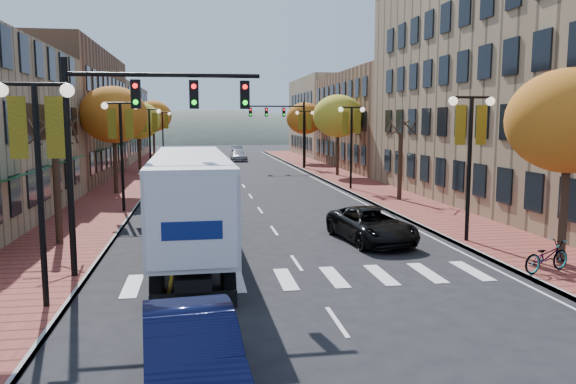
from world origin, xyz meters
name	(u,v)px	position (x,y,z in m)	size (l,w,h in m)	color
ground	(320,297)	(0.00, 0.00, 0.00)	(200.00, 200.00, 0.00)	black
sidewalk_left	(131,181)	(-9.00, 32.50, 0.07)	(4.00, 85.00, 0.15)	brown
sidewalk_right	(341,177)	(9.00, 32.50, 0.07)	(4.00, 85.00, 0.15)	brown
building_left_mid	(38,115)	(-17.00, 36.00, 5.50)	(12.00, 24.00, 11.00)	brown
building_left_far	(92,123)	(-17.00, 61.00, 4.75)	(12.00, 26.00, 9.50)	#9E8966
building_right_near	(564,80)	(18.50, 16.00, 7.50)	(15.00, 28.00, 15.00)	#997F5B
building_right_mid	(406,121)	(18.50, 42.00, 5.00)	(15.00, 24.00, 10.00)	brown
building_right_far	(351,117)	(18.50, 64.00, 5.50)	(15.00, 20.00, 11.00)	#9E8966
tree_left_a	(57,192)	(-9.00, 8.00, 2.25)	(0.28, 0.28, 4.20)	#382619
tree_left_b	(113,115)	(-9.00, 24.00, 5.45)	(4.48, 4.48, 7.21)	#382619
tree_left_c	(139,121)	(-9.00, 40.00, 5.05)	(4.16, 4.16, 6.69)	#382619
tree_left_d	(153,116)	(-9.00, 58.00, 5.60)	(4.61, 4.61, 7.42)	#382619
tree_right_a	(569,121)	(9.00, 2.00, 5.05)	(4.16, 4.16, 6.69)	#382619
tree_right_b	(400,166)	(9.00, 18.00, 2.25)	(0.28, 0.28, 4.20)	#382619
tree_right_c	(338,116)	(9.00, 34.00, 5.45)	(4.48, 4.48, 7.21)	#382619
tree_right_d	(305,118)	(9.00, 50.00, 5.29)	(4.35, 4.35, 7.00)	#382619
lamp_left_a	(38,151)	(-7.50, 0.00, 4.29)	(1.96, 0.36, 6.05)	black
lamp_left_b	(121,135)	(-7.50, 16.00, 4.29)	(1.96, 0.36, 6.05)	black
lamp_left_c	(150,130)	(-7.50, 34.00, 4.29)	(1.96, 0.36, 6.05)	black
lamp_left_d	(163,127)	(-7.50, 52.00, 4.29)	(1.96, 0.36, 6.05)	black
lamp_right_a	(470,140)	(7.50, 6.00, 4.29)	(1.96, 0.36, 6.05)	black
lamp_right_b	(351,131)	(7.50, 24.00, 4.29)	(1.96, 0.36, 6.05)	black
lamp_right_c	(305,128)	(7.50, 42.00, 4.29)	(1.96, 0.36, 6.05)	black
traffic_mast_near	(131,126)	(-5.48, 3.00, 4.92)	(6.10, 0.35, 7.00)	black
traffic_mast_far	(285,122)	(5.48, 42.00, 4.92)	(6.10, 0.34, 7.00)	black
semi_truck	(190,194)	(-3.75, 6.39, 2.25)	(2.77, 15.45, 3.85)	black
navy_sedan	(191,355)	(-3.60, -5.35, 0.80)	(1.69, 4.86, 1.60)	black
black_suv	(371,225)	(3.71, 6.97, 0.72)	(2.40, 5.20, 1.44)	black
car_far_white	(216,156)	(-1.37, 54.06, 0.74)	(1.75, 4.34, 1.48)	silver
car_far_silver	(239,155)	(1.57, 55.02, 0.71)	(1.98, 4.88, 1.42)	#A1A0A7
car_far_oncoming	(237,151)	(1.99, 65.45, 0.75)	(1.60, 4.57, 1.51)	#94949A
bicycle	(547,256)	(7.80, 1.03, 0.67)	(0.69, 1.97, 1.03)	gray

